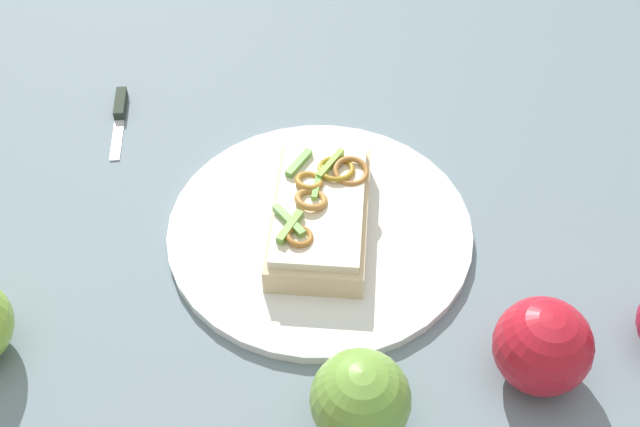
% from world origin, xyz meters
% --- Properties ---
extents(ground_plane, '(2.00, 2.00, 0.00)m').
position_xyz_m(ground_plane, '(0.00, 0.00, 0.00)').
color(ground_plane, slate).
rests_on(ground_plane, ground).
extents(plate, '(0.30, 0.30, 0.01)m').
position_xyz_m(plate, '(0.00, 0.00, 0.01)').
color(plate, white).
rests_on(plate, ground_plane).
extents(sandwich, '(0.18, 0.12, 0.05)m').
position_xyz_m(sandwich, '(-0.00, 0.00, 0.03)').
color(sandwich, beige).
rests_on(sandwich, plate).
extents(apple_3, '(0.11, 0.11, 0.08)m').
position_xyz_m(apple_3, '(0.17, 0.17, 0.04)').
color(apple_3, red).
rests_on(apple_3, ground_plane).
extents(apple_4, '(0.09, 0.09, 0.08)m').
position_xyz_m(apple_4, '(0.21, 0.01, 0.04)').
color(apple_4, '#70A03C').
rests_on(apple_4, ground_plane).
extents(knife, '(0.11, 0.01, 0.01)m').
position_xyz_m(knife, '(-0.20, -0.21, 0.00)').
color(knife, silver).
rests_on(knife, ground_plane).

